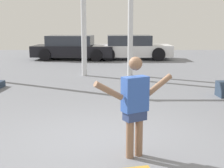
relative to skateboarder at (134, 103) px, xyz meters
The scene contains 4 objects.
ground_plane 1.20m from the skateboarder, 128.51° to the left, with size 36.00×36.00×0.00m, color slate.
skateboarder is the anchor object (origin of this frame).
parked_car_black 13.00m from the skateboarder, 101.15° to the left, with size 4.56×2.18×1.31m.
parked_car_white 12.82m from the skateboarder, 86.79° to the left, with size 4.34×1.99×1.33m.
Camera 1 is at (0.18, -5.16, 2.03)m, focal length 50.00 mm.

